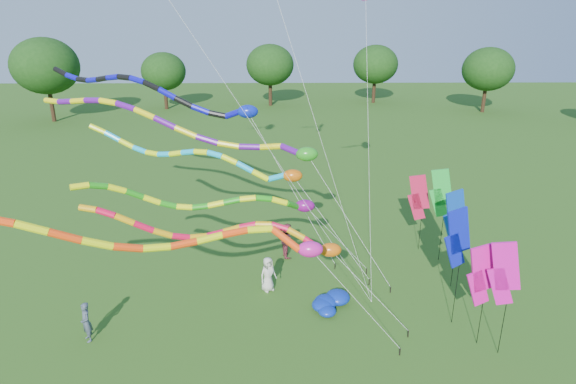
{
  "coord_description": "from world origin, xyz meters",
  "views": [
    {
      "loc": [
        -1.28,
        -13.38,
        11.53
      ],
      "look_at": [
        -1.0,
        5.25,
        4.8
      ],
      "focal_mm": 30.0,
      "sensor_mm": 36.0,
      "label": 1
    }
  ],
  "objects_px": {
    "tube_kite_red": "(244,235)",
    "blue_nylon_heap": "(329,304)",
    "tube_kite_orange": "(168,238)",
    "person_a": "(268,274)",
    "person_b": "(86,322)",
    "person_c": "(287,240)"
  },
  "relations": [
    {
      "from": "tube_kite_red",
      "to": "blue_nylon_heap",
      "type": "distance_m",
      "value": 5.4
    },
    {
      "from": "tube_kite_red",
      "to": "blue_nylon_heap",
      "type": "xyz_separation_m",
      "value": [
        3.36,
        1.55,
        -3.94
      ]
    },
    {
      "from": "tube_kite_orange",
      "to": "blue_nylon_heap",
      "type": "bearing_deg",
      "value": 28.95
    },
    {
      "from": "person_a",
      "to": "person_b",
      "type": "xyz_separation_m",
      "value": [
        -6.75,
        -3.48,
        -0.01
      ]
    },
    {
      "from": "person_c",
      "to": "tube_kite_orange",
      "type": "bearing_deg",
      "value": 145.0
    },
    {
      "from": "tube_kite_orange",
      "to": "person_b",
      "type": "distance_m",
      "value": 6.24
    },
    {
      "from": "tube_kite_red",
      "to": "tube_kite_orange",
      "type": "distance_m",
      "value": 3.36
    },
    {
      "from": "blue_nylon_heap",
      "to": "person_c",
      "type": "relative_size",
      "value": 0.9
    },
    {
      "from": "tube_kite_red",
      "to": "person_b",
      "type": "height_order",
      "value": "tube_kite_red"
    },
    {
      "from": "tube_kite_orange",
      "to": "person_a",
      "type": "relative_size",
      "value": 9.08
    },
    {
      "from": "tube_kite_orange",
      "to": "person_b",
      "type": "bearing_deg",
      "value": 145.3
    },
    {
      "from": "person_a",
      "to": "person_c",
      "type": "xyz_separation_m",
      "value": [
        0.91,
        3.31,
        0.09
      ]
    },
    {
      "from": "tube_kite_orange",
      "to": "person_c",
      "type": "height_order",
      "value": "tube_kite_orange"
    },
    {
      "from": "person_a",
      "to": "person_b",
      "type": "distance_m",
      "value": 7.59
    },
    {
      "from": "person_b",
      "to": "tube_kite_orange",
      "type": "bearing_deg",
      "value": 24.64
    },
    {
      "from": "tube_kite_red",
      "to": "tube_kite_orange",
      "type": "relative_size",
      "value": 0.79
    },
    {
      "from": "blue_nylon_heap",
      "to": "person_b",
      "type": "height_order",
      "value": "person_b"
    },
    {
      "from": "blue_nylon_heap",
      "to": "person_a",
      "type": "xyz_separation_m",
      "value": [
        -2.6,
        1.57,
        0.57
      ]
    },
    {
      "from": "tube_kite_orange",
      "to": "person_b",
      "type": "height_order",
      "value": "tube_kite_orange"
    },
    {
      "from": "tube_kite_red",
      "to": "blue_nylon_heap",
      "type": "height_order",
      "value": "tube_kite_red"
    },
    {
      "from": "tube_kite_red",
      "to": "person_a",
      "type": "distance_m",
      "value": 4.65
    },
    {
      "from": "person_b",
      "to": "person_c",
      "type": "relative_size",
      "value": 0.89
    }
  ]
}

